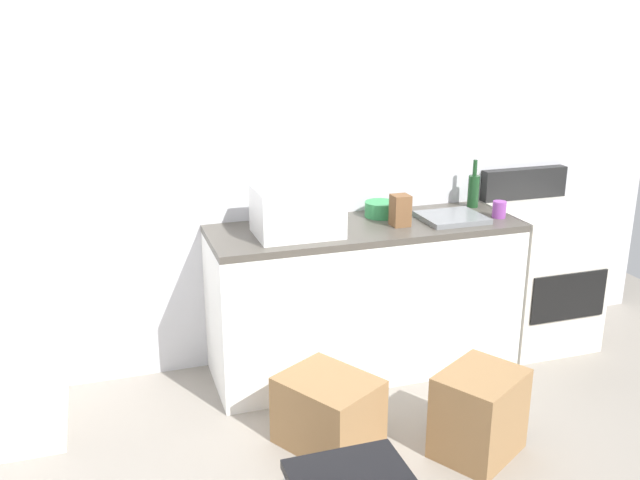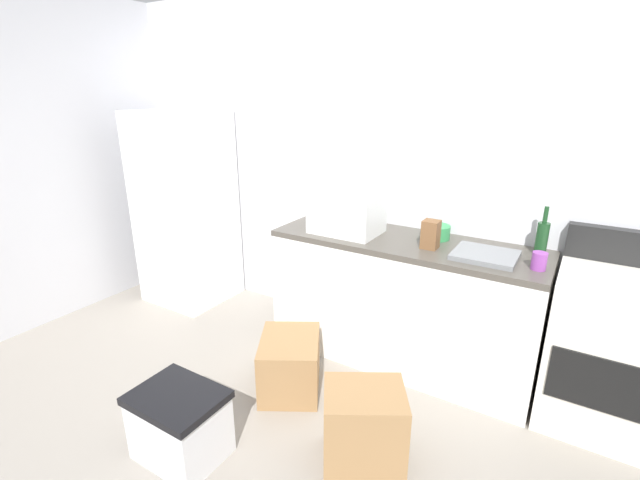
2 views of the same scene
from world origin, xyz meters
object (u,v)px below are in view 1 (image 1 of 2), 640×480
at_px(cardboard_box_large, 479,413).
at_px(knife_block, 400,210).
at_px(coffee_mug, 499,209).
at_px(cardboard_box_medium, 328,412).
at_px(microwave, 297,211).
at_px(mixing_bowl, 381,209).
at_px(stove_oven, 539,273).
at_px(wine_bottle, 473,190).

bearing_deg(cardboard_box_large, knife_block, 91.29).
distance_m(coffee_mug, cardboard_box_large, 1.31).
xyz_separation_m(knife_block, cardboard_box_large, (0.02, -0.93, -0.78)).
bearing_deg(cardboard_box_medium, microwave, 86.41).
distance_m(coffee_mug, mixing_bowl, 0.70).
bearing_deg(stove_oven, knife_block, -176.03).
height_order(microwave, mixing_bowl, microwave).
xyz_separation_m(stove_oven, cardboard_box_large, (-1.01, -1.01, -0.25)).
xyz_separation_m(microwave, cardboard_box_medium, (-0.04, -0.66, -0.85)).
height_order(coffee_mug, knife_block, knife_block).
xyz_separation_m(knife_block, mixing_bowl, (-0.03, 0.21, -0.04)).
relative_size(wine_bottle, coffee_mug, 3.00).
xyz_separation_m(wine_bottle, cardboard_box_large, (-0.59, -1.17, -0.80)).
bearing_deg(cardboard_box_medium, wine_bottle, 34.94).
relative_size(cardboard_box_large, cardboard_box_medium, 0.94).
distance_m(stove_oven, cardboard_box_large, 1.45).
bearing_deg(cardboard_box_medium, knife_block, 44.66).
height_order(microwave, cardboard_box_medium, microwave).
distance_m(mixing_bowl, cardboard_box_large, 1.36).
bearing_deg(coffee_mug, wine_bottle, 94.90).
relative_size(stove_oven, microwave, 2.39).
relative_size(microwave, mixing_bowl, 2.42).
distance_m(cardboard_box_large, cardboard_box_medium, 0.73).
bearing_deg(coffee_mug, knife_block, 177.21).
height_order(knife_block, cardboard_box_medium, knife_block).
xyz_separation_m(stove_oven, coffee_mug, (-0.40, -0.10, 0.48)).
relative_size(wine_bottle, knife_block, 1.67).
distance_m(wine_bottle, cardboard_box_medium, 1.74).
distance_m(mixing_bowl, cardboard_box_medium, 1.30).
distance_m(microwave, coffee_mug, 1.24).
distance_m(microwave, mixing_bowl, 0.62).
xyz_separation_m(microwave, wine_bottle, (1.21, 0.22, -0.03)).
xyz_separation_m(coffee_mug, knife_block, (-0.63, 0.03, 0.04)).
bearing_deg(stove_oven, coffee_mug, -165.74).
xyz_separation_m(coffee_mug, cardboard_box_medium, (-1.28, -0.61, -0.77)).
height_order(wine_bottle, cardboard_box_large, wine_bottle).
distance_m(wine_bottle, mixing_bowl, 0.64).
bearing_deg(microwave, wine_bottle, 10.28).
bearing_deg(mixing_bowl, microwave, -161.34).
distance_m(coffee_mug, knife_block, 0.63).
bearing_deg(coffee_mug, mixing_bowl, 159.93).
height_order(microwave, knife_block, microwave).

